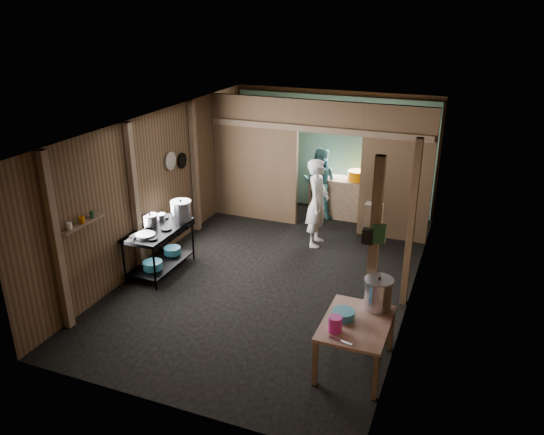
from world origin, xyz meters
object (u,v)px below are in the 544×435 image
at_px(cook, 317,203).
at_px(prep_table, 355,344).
at_px(stock_pot, 378,294).
at_px(yellow_tub, 357,176).
at_px(gas_range, 160,250).
at_px(stove_pot_large, 181,211).
at_px(pink_bucket, 335,324).

bearing_deg(cook, prep_table, -159.41).
xyz_separation_m(prep_table, cook, (-1.54, 3.38, 0.51)).
height_order(prep_table, stock_pot, stock_pot).
bearing_deg(stock_pot, yellow_tub, 106.40).
height_order(gas_range, yellow_tub, yellow_tub).
xyz_separation_m(stove_pot_large, yellow_tub, (2.38, 3.11, -0.00)).
xyz_separation_m(stove_pot_large, stock_pot, (3.71, -1.42, -0.10)).
bearing_deg(pink_bucket, cook, 110.07).
bearing_deg(pink_bucket, stock_pot, 62.51).
relative_size(stove_pot_large, stock_pot, 0.82).
relative_size(stove_pot_large, cook, 0.22).
bearing_deg(stove_pot_large, gas_range, -109.23).
relative_size(pink_bucket, yellow_tub, 0.52).
relative_size(stock_pot, cook, 0.26).
bearing_deg(yellow_tub, stock_pot, -73.60).
distance_m(stove_pot_large, yellow_tub, 3.92).
distance_m(yellow_tub, cook, 1.62).
bearing_deg(prep_table, pink_bucket, -123.65).
xyz_separation_m(pink_bucket, yellow_tub, (-0.97, 5.24, 0.20)).
distance_m(prep_table, yellow_tub, 5.12).
distance_m(gas_range, stock_pot, 4.02).
xyz_separation_m(yellow_tub, cook, (-0.38, -1.57, -0.11)).
xyz_separation_m(prep_table, stove_pot_large, (-3.54, 1.84, 0.63)).
distance_m(stove_pot_large, stock_pot, 3.98).
xyz_separation_m(stock_pot, pink_bucket, (-0.37, -0.71, -0.10)).
bearing_deg(yellow_tub, pink_bucket, -79.57).
height_order(pink_bucket, cook, cook).
bearing_deg(stock_pot, cook, 120.01).
relative_size(gas_range, stock_pot, 3.05).
height_order(prep_table, stove_pot_large, stove_pot_large).
height_order(prep_table, yellow_tub, yellow_tub).
xyz_separation_m(stock_pot, cook, (-1.71, 2.96, -0.02)).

